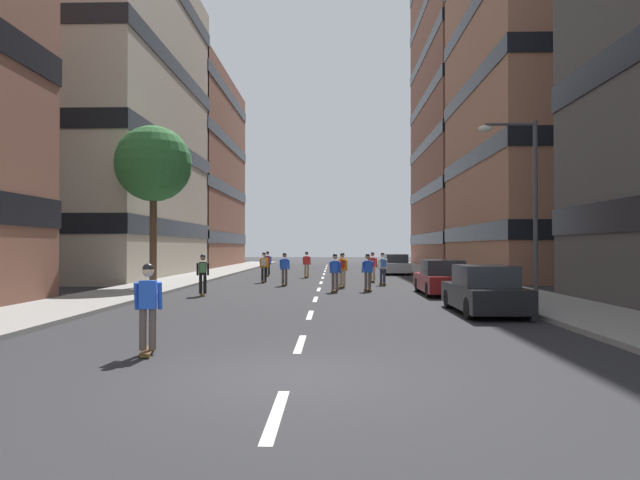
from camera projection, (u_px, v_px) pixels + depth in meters
ground_plane at (322, 281)px, 33.67m from camera, size 148.89×148.89×0.00m
sidewalk_left at (199, 277)px, 36.98m from camera, size 3.44×68.24×0.14m
sidewalk_right at (448, 277)px, 36.57m from camera, size 3.44×68.24×0.14m
lane_markings at (322, 280)px, 34.35m from camera, size 0.16×57.20×0.01m
building_left_mid at (81, 117)px, 38.36m from camera, size 13.82×18.90×22.15m
building_left_far at (164, 171)px, 57.29m from camera, size 13.82×20.13×19.81m
building_right_mid at (570, 19)px, 37.60m from camera, size 13.82×16.69×35.18m
building_right_far at (491, 103)px, 56.54m from camera, size 13.82×19.73×33.54m
parked_car_near at (441, 279)px, 24.02m from camera, size 1.82×4.40×1.52m
parked_car_mid at (484, 291)px, 17.24m from camera, size 1.82×4.40×1.52m
parked_car_far at (396, 265)px, 41.58m from camera, size 1.82×4.40×1.52m
street_tree_near at (153, 165)px, 27.70m from camera, size 3.82×3.82×8.06m
streetlamp_right at (525, 190)px, 19.84m from camera, size 2.13×0.30×6.50m
skater_0 at (307, 263)px, 37.04m from camera, size 0.55×0.92×1.78m
skater_1 at (285, 267)px, 29.42m from camera, size 0.55×0.91×1.78m
skater_2 at (343, 266)px, 30.68m from camera, size 0.56×0.92×1.78m
skater_3 at (335, 271)px, 25.38m from camera, size 0.57×0.92×1.78m
skater_4 at (368, 270)px, 25.78m from camera, size 0.57×0.92×1.78m
skater_5 at (373, 265)px, 32.57m from camera, size 0.56×0.92×1.78m
skater_6 at (264, 265)px, 32.01m from camera, size 0.54×0.91×1.78m
skater_7 at (383, 266)px, 29.95m from camera, size 0.56×0.92×1.78m
skater_8 at (148, 304)px, 10.70m from camera, size 0.56×0.92×1.78m
skater_9 at (268, 262)px, 38.73m from camera, size 0.56×0.92×1.78m
skater_10 at (342, 268)px, 27.94m from camera, size 0.56×0.92×1.78m
skater_11 at (203, 272)px, 23.37m from camera, size 0.57×0.92×1.78m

